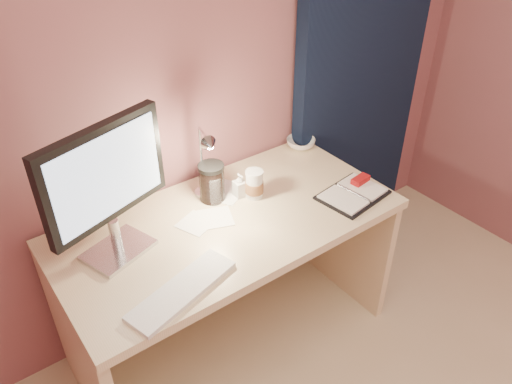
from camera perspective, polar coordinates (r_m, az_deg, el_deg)
room at (r=2.60m, az=10.71°, el=15.29°), size 3.50×3.50×3.50m
desk at (r=2.22m, az=-4.08°, el=-6.80°), size 1.40×0.70×0.73m
monitor at (r=1.76m, az=-16.92°, el=1.09°), size 0.48×0.24×0.52m
keyboard at (r=1.74m, az=-8.41°, el=-11.03°), size 0.44×0.23×0.02m
planner at (r=2.20m, az=11.07°, el=-0.12°), size 0.31×0.25×0.04m
paper_a at (r=2.02m, az=-6.85°, el=-3.56°), size 0.17×0.17×0.00m
paper_b at (r=2.04m, az=-4.66°, el=-2.95°), size 0.18×0.18×0.00m
paper_c at (r=2.20m, az=-3.75°, el=0.12°), size 0.23×0.23×0.00m
coffee_cup at (r=2.13m, az=-0.19°, el=0.83°), size 0.08×0.08×0.13m
clear_cup at (r=2.10m, az=-4.87°, el=0.35°), size 0.07×0.07×0.13m
bowl at (r=2.53m, az=5.15°, el=5.60°), size 0.16×0.16×0.05m
lotion_bottle at (r=2.13m, az=-1.90°, el=0.78°), size 0.05×0.05×0.11m
dark_jar at (r=2.11m, az=-5.06°, el=0.92°), size 0.11×0.11×0.15m
desk_lamp at (r=2.02m, az=-4.59°, el=3.94°), size 0.11×0.21×0.34m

